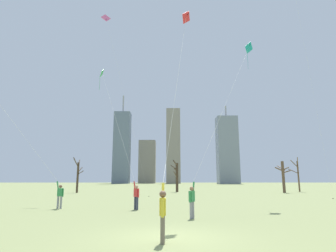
{
  "coord_description": "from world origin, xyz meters",
  "views": [
    {
      "loc": [
        -0.13,
        -10.3,
        1.96
      ],
      "look_at": [
        0.0,
        6.0,
        5.07
      ],
      "focal_mm": 30.23,
      "sensor_mm": 36.0,
      "label": 1
    }
  ],
  "objects_px": {
    "kite_flyer_far_back_yellow": "(46,175)",
    "distant_kite_drifting_left_pink": "(109,31)",
    "kite_flyer_foreground_right_red": "(168,168)",
    "bare_tree_leftmost": "(78,175)",
    "kite_flyer_foreground_left_green": "(130,173)",
    "bare_tree_right_of_center": "(177,176)",
    "kite_flyer_midfield_left_teal": "(207,159)",
    "bare_tree_center": "(298,174)",
    "bare_tree_rightmost": "(283,176)"
  },
  "relations": [
    {
      "from": "kite_flyer_far_back_yellow",
      "to": "distant_kite_drifting_left_pink",
      "type": "height_order",
      "value": "distant_kite_drifting_left_pink"
    },
    {
      "from": "kite_flyer_foreground_right_red",
      "to": "kite_flyer_far_back_yellow",
      "type": "distance_m",
      "value": 12.87
    },
    {
      "from": "kite_flyer_foreground_right_red",
      "to": "bare_tree_leftmost",
      "type": "xyz_separation_m",
      "value": [
        -13.91,
        34.76,
        0.29
      ]
    },
    {
      "from": "bare_tree_leftmost",
      "to": "kite_flyer_foreground_left_green",
      "type": "bearing_deg",
      "value": -65.49
    },
    {
      "from": "distant_kite_drifting_left_pink",
      "to": "bare_tree_right_of_center",
      "type": "xyz_separation_m",
      "value": [
        8.79,
        16.11,
        -17.16
      ]
    },
    {
      "from": "kite_flyer_foreground_left_green",
      "to": "kite_flyer_far_back_yellow",
      "type": "height_order",
      "value": "kite_flyer_foreground_left_green"
    },
    {
      "from": "bare_tree_leftmost",
      "to": "bare_tree_right_of_center",
      "type": "xyz_separation_m",
      "value": [
        15.65,
        2.76,
        -0.04
      ]
    },
    {
      "from": "distant_kite_drifting_left_pink",
      "to": "bare_tree_leftmost",
      "type": "relative_size",
      "value": 4.09
    },
    {
      "from": "kite_flyer_midfield_left_teal",
      "to": "bare_tree_leftmost",
      "type": "xyz_separation_m",
      "value": [
        -16.27,
        28.33,
        -0.5
      ]
    },
    {
      "from": "kite_flyer_foreground_left_green",
      "to": "distant_kite_drifting_left_pink",
      "type": "height_order",
      "value": "distant_kite_drifting_left_pink"
    },
    {
      "from": "kite_flyer_midfield_left_teal",
      "to": "bare_tree_center",
      "type": "distance_m",
      "value": 36.91
    },
    {
      "from": "kite_flyer_foreground_right_red",
      "to": "distant_kite_drifting_left_pink",
      "type": "bearing_deg",
      "value": 108.21
    },
    {
      "from": "kite_flyer_foreground_right_red",
      "to": "kite_flyer_far_back_yellow",
      "type": "bearing_deg",
      "value": 130.99
    },
    {
      "from": "bare_tree_leftmost",
      "to": "bare_tree_rightmost",
      "type": "height_order",
      "value": "bare_tree_leftmost"
    },
    {
      "from": "kite_flyer_midfield_left_teal",
      "to": "bare_tree_center",
      "type": "relative_size",
      "value": 2.59
    },
    {
      "from": "bare_tree_rightmost",
      "to": "kite_flyer_foreground_right_red",
      "type": "bearing_deg",
      "value": -118.07
    },
    {
      "from": "distant_kite_drifting_left_pink",
      "to": "bare_tree_center",
      "type": "height_order",
      "value": "distant_kite_drifting_left_pink"
    },
    {
      "from": "kite_flyer_midfield_left_teal",
      "to": "kite_flyer_foreground_right_red",
      "type": "bearing_deg",
      "value": -110.2
    },
    {
      "from": "bare_tree_leftmost",
      "to": "bare_tree_center",
      "type": "relative_size",
      "value": 0.95
    },
    {
      "from": "kite_flyer_midfield_left_teal",
      "to": "bare_tree_right_of_center",
      "type": "distance_m",
      "value": 31.1
    },
    {
      "from": "kite_flyer_far_back_yellow",
      "to": "bare_tree_rightmost",
      "type": "distance_m",
      "value": 36.12
    },
    {
      "from": "kite_flyer_foreground_left_green",
      "to": "bare_tree_right_of_center",
      "type": "bearing_deg",
      "value": 80.98
    },
    {
      "from": "bare_tree_rightmost",
      "to": "kite_flyer_midfield_left_teal",
      "type": "bearing_deg",
      "value": -119.76
    },
    {
      "from": "kite_flyer_foreground_right_red",
      "to": "bare_tree_leftmost",
      "type": "bearing_deg",
      "value": 111.81
    },
    {
      "from": "bare_tree_center",
      "to": "bare_tree_right_of_center",
      "type": "xyz_separation_m",
      "value": [
        -20.36,
        -0.1,
        -0.28
      ]
    },
    {
      "from": "bare_tree_right_of_center",
      "to": "bare_tree_center",
      "type": "bearing_deg",
      "value": 0.28
    },
    {
      "from": "bare_tree_leftmost",
      "to": "bare_tree_right_of_center",
      "type": "bearing_deg",
      "value": 9.99
    },
    {
      "from": "bare_tree_right_of_center",
      "to": "bare_tree_leftmost",
      "type": "bearing_deg",
      "value": -170.01
    },
    {
      "from": "kite_flyer_far_back_yellow",
      "to": "bare_tree_center",
      "type": "height_order",
      "value": "kite_flyer_far_back_yellow"
    },
    {
      "from": "bare_tree_right_of_center",
      "to": "kite_flyer_foreground_left_green",
      "type": "bearing_deg",
      "value": -99.02
    },
    {
      "from": "bare_tree_rightmost",
      "to": "bare_tree_right_of_center",
      "type": "relative_size",
      "value": 0.93
    },
    {
      "from": "distant_kite_drifting_left_pink",
      "to": "kite_flyer_foreground_right_red",
      "type": "bearing_deg",
      "value": -71.79
    },
    {
      "from": "kite_flyer_foreground_left_green",
      "to": "kite_flyer_midfield_left_teal",
      "type": "height_order",
      "value": "kite_flyer_midfield_left_teal"
    },
    {
      "from": "distant_kite_drifting_left_pink",
      "to": "bare_tree_center",
      "type": "relative_size",
      "value": 3.88
    },
    {
      "from": "kite_flyer_midfield_left_teal",
      "to": "distant_kite_drifting_left_pink",
      "type": "relative_size",
      "value": 0.67
    },
    {
      "from": "kite_flyer_far_back_yellow",
      "to": "distant_kite_drifting_left_pink",
      "type": "xyz_separation_m",
      "value": [
        1.4,
        11.7,
        17.5
      ]
    },
    {
      "from": "kite_flyer_far_back_yellow",
      "to": "bare_tree_leftmost",
      "type": "relative_size",
      "value": 2.08
    },
    {
      "from": "kite_flyer_foreground_left_green",
      "to": "kite_flyer_midfield_left_teal",
      "type": "bearing_deg",
      "value": -35.61
    },
    {
      "from": "bare_tree_leftmost",
      "to": "bare_tree_right_of_center",
      "type": "distance_m",
      "value": 15.89
    },
    {
      "from": "distant_kite_drifting_left_pink",
      "to": "bare_tree_center",
      "type": "xyz_separation_m",
      "value": [
        29.15,
        16.21,
        -16.88
      ]
    },
    {
      "from": "kite_flyer_midfield_left_teal",
      "to": "bare_tree_rightmost",
      "type": "distance_m",
      "value": 31.88
    },
    {
      "from": "kite_flyer_foreground_left_green",
      "to": "kite_flyer_midfield_left_teal",
      "type": "distance_m",
      "value": 6.18
    },
    {
      "from": "distant_kite_drifting_left_pink",
      "to": "bare_tree_right_of_center",
      "type": "distance_m",
      "value": 25.13
    },
    {
      "from": "bare_tree_right_of_center",
      "to": "kite_flyer_far_back_yellow",
      "type": "bearing_deg",
      "value": -110.13
    },
    {
      "from": "kite_flyer_foreground_right_red",
      "to": "kite_flyer_foreground_left_green",
      "type": "relative_size",
      "value": 1.03
    },
    {
      "from": "distant_kite_drifting_left_pink",
      "to": "bare_tree_leftmost",
      "type": "height_order",
      "value": "distant_kite_drifting_left_pink"
    },
    {
      "from": "kite_flyer_foreground_left_green",
      "to": "bare_tree_right_of_center",
      "type": "xyz_separation_m",
      "value": [
        4.37,
        27.51,
        0.2
      ]
    },
    {
      "from": "bare_tree_leftmost",
      "to": "bare_tree_right_of_center",
      "type": "relative_size",
      "value": 1.04
    },
    {
      "from": "kite_flyer_foreground_right_red",
      "to": "kite_flyer_far_back_yellow",
      "type": "height_order",
      "value": "kite_flyer_foreground_right_red"
    },
    {
      "from": "kite_flyer_far_back_yellow",
      "to": "bare_tree_right_of_center",
      "type": "bearing_deg",
      "value": 69.87
    }
  ]
}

